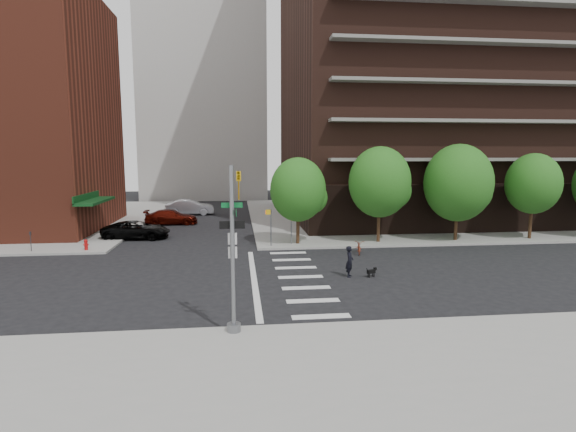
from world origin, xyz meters
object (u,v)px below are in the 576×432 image
Objects in this scene: scooter at (359,247)px; fire_hydrant at (86,244)px; dog_walker at (350,261)px; parked_car_silver at (190,207)px; parked_car_black at (136,230)px; traffic_signal at (234,263)px; parked_car_maroon at (171,217)px.

fire_hydrant is at bearing -174.82° from scooter.
fire_hydrant is at bearing 84.17° from dog_walker.
fire_hydrant is at bearing 161.00° from parked_car_silver.
traffic_signal is at bearing -156.23° from parked_car_black.
scooter is at bearing -136.43° from parked_car_maroon.
dog_walker is (16.13, -8.02, 0.29)m from fire_hydrant.
fire_hydrant is at bearing 155.98° from parked_car_black.
parked_car_silver reaches higher than scooter.
fire_hydrant is 12.43m from parked_car_maroon.
parked_car_silver is 2.96× the size of scooter.
parked_car_silver reaches higher than fire_hydrant.
dog_walker is at bearing 50.05° from traffic_signal.
parked_car_black is 0.98× the size of parked_car_silver.
parked_car_maroon is at bearing -10.54° from parked_car_black.
traffic_signal is 1.24× the size of parked_car_maroon.
fire_hydrant is 0.15× the size of parked_car_maroon.
traffic_signal is 1.18× the size of parked_car_black.
parked_car_silver is (1.03, 6.67, 0.15)m from parked_car_maroon.
parked_car_maroon is at bearing 147.88° from scooter.
traffic_signal is 1.16× the size of parked_car_silver.
fire_hydrant is 0.14× the size of parked_car_silver.
fire_hydrant is at bearing 123.26° from traffic_signal.
traffic_signal is at bearing -56.74° from fire_hydrant.
traffic_signal is 18.42m from fire_hydrant.
traffic_signal is at bearing -109.44° from scooter.
parked_car_black is 14.11m from parked_car_silver.
fire_hydrant is 18.01m from dog_walker.
parked_car_silver is at bearing -10.04° from parked_car_maroon.
traffic_signal reaches higher than fire_hydrant.
parked_car_black is (2.30, 4.60, 0.16)m from fire_hydrant.
parked_car_silver is (-5.03, 33.74, -1.84)m from traffic_signal.
dog_walker reaches higher than parked_car_maroon.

